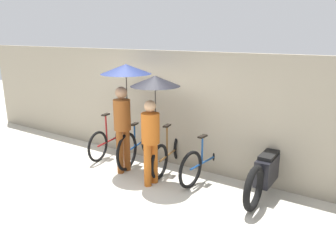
# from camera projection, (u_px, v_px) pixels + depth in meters

# --- Properties ---
(ground_plane) EXTENTS (30.00, 30.00, 0.00)m
(ground_plane) POSITION_uv_depth(u_px,v_px,m) (100.00, 195.00, 5.49)
(ground_plane) COLOR beige
(back_wall) EXTENTS (11.48, 0.12, 2.30)m
(back_wall) POSITION_uv_depth(u_px,v_px,m) (163.00, 108.00, 6.72)
(back_wall) COLOR gray
(back_wall) RESTS_ON ground
(parked_bicycle_0) EXTENTS (0.44, 1.65, 0.97)m
(parked_bicycle_0) POSITION_uv_depth(u_px,v_px,m) (112.00, 139.00, 7.30)
(parked_bicycle_0) COLOR black
(parked_bicycle_0) RESTS_ON ground
(parked_bicycle_1) EXTENTS (0.51, 1.77, 0.99)m
(parked_bicycle_1) POSITION_uv_depth(u_px,v_px,m) (139.00, 143.00, 6.86)
(parked_bicycle_1) COLOR black
(parked_bicycle_1) RESTS_ON ground
(parked_bicycle_2) EXTENTS (0.45, 1.67, 1.01)m
(parked_bicycle_2) POSITION_uv_depth(u_px,v_px,m) (171.00, 152.00, 6.47)
(parked_bicycle_2) COLOR black
(parked_bicycle_2) RESTS_ON ground
(parked_bicycle_3) EXTENTS (0.44, 1.77, 1.04)m
(parked_bicycle_3) POSITION_uv_depth(u_px,v_px,m) (208.00, 159.00, 6.09)
(parked_bicycle_3) COLOR black
(parked_bicycle_3) RESTS_ON ground
(pedestrian_leading) EXTENTS (0.94, 0.94, 2.07)m
(pedestrian_leading) POSITION_uv_depth(u_px,v_px,m) (125.00, 90.00, 6.07)
(pedestrian_leading) COLOR brown
(pedestrian_leading) RESTS_ON ground
(pedestrian_center) EXTENTS (0.85, 0.85, 1.93)m
(pedestrian_center) POSITION_uv_depth(u_px,v_px,m) (153.00, 104.00, 5.56)
(pedestrian_center) COLOR #B25619
(pedestrian_center) RESTS_ON ground
(motorcycle) EXTENTS (0.58, 2.02, 0.92)m
(motorcycle) POSITION_uv_depth(u_px,v_px,m) (267.00, 171.00, 5.45)
(motorcycle) COLOR black
(motorcycle) RESTS_ON ground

